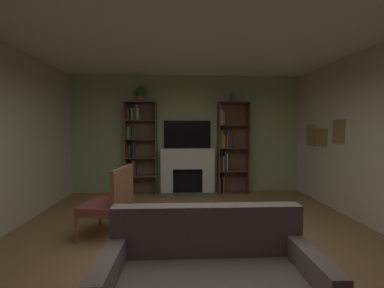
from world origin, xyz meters
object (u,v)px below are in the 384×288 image
at_px(fireplace, 188,169).
at_px(vase_with_flowers, 233,97).
at_px(tv, 187,134).
at_px(armchair, 111,201).
at_px(bookshelf_right, 229,148).
at_px(potted_plant, 141,93).
at_px(bookshelf_left, 138,147).
at_px(couch, 210,288).

xyz_separation_m(fireplace, vase_with_flowers, (1.11, -0.02, 1.74)).
xyz_separation_m(tv, armchair, (-1.22, -2.52, -0.92)).
relative_size(bookshelf_right, potted_plant, 6.36).
bearing_deg(fireplace, tv, 90.00).
distance_m(tv, bookshelf_right, 1.07).
bearing_deg(armchair, bookshelf_left, 89.32).
bearing_deg(bookshelf_left, vase_with_flowers, -0.99).
height_order(bookshelf_right, couch, bookshelf_right).
relative_size(potted_plant, armchair, 0.34).
bearing_deg(fireplace, vase_with_flowers, -1.15).
relative_size(tv, bookshelf_left, 0.51).
height_order(tv, vase_with_flowers, vase_with_flowers).
distance_m(vase_with_flowers, armchair, 3.80).
height_order(bookshelf_right, armchair, bookshelf_right).
distance_m(bookshelf_left, armchair, 2.52).
bearing_deg(potted_plant, couch, -75.05).
bearing_deg(bookshelf_left, bookshelf_right, -0.22).
bearing_deg(tv, vase_with_flowers, -6.22).
height_order(tv, potted_plant, potted_plant).
bearing_deg(fireplace, potted_plant, -178.88).
xyz_separation_m(potted_plant, armchair, (-0.11, -2.40, -1.89)).
relative_size(fireplace, bookshelf_left, 0.63).
bearing_deg(vase_with_flowers, fireplace, 178.85).
height_order(fireplace, couch, fireplace).
bearing_deg(potted_plant, bookshelf_right, 0.83).
distance_m(bookshelf_right, armchair, 3.35).
relative_size(vase_with_flowers, couch, 0.23).
distance_m(potted_plant, vase_with_flowers, 2.22).
bearing_deg(couch, bookshelf_right, 76.64).
xyz_separation_m(potted_plant, couch, (1.12, -4.19, -2.12)).
relative_size(bookshelf_right, couch, 1.28).
distance_m(couch, armchair, 2.18).
relative_size(fireplace, tv, 1.23).
xyz_separation_m(tv, potted_plant, (-1.11, -0.12, 0.98)).
bearing_deg(bookshelf_right, vase_with_flowers, -18.34).
xyz_separation_m(bookshelf_left, couch, (1.20, -4.23, -0.85)).
bearing_deg(armchair, tv, 64.16).
bearing_deg(tv, bookshelf_right, -5.04).
distance_m(bookshelf_left, couch, 4.48).
xyz_separation_m(potted_plant, vase_with_flowers, (2.21, -0.00, -0.08)).
relative_size(fireplace, potted_plant, 4.01).
bearing_deg(bookshelf_right, couch, -103.36).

